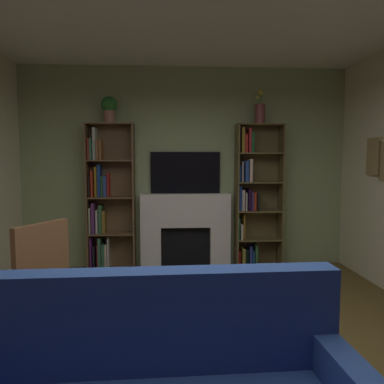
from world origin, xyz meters
TOP-DOWN VIEW (x-y plane):
  - ground_plane at (0.00, 0.00)m, footprint 6.69×6.69m
  - wall_back_accent at (0.00, 2.82)m, footprint 4.77×0.06m
  - fireplace at (0.00, 2.69)m, footprint 1.39×0.48m
  - tv at (0.00, 2.76)m, footprint 0.99×0.06m
  - bookshelf_left at (-1.13, 2.68)m, footprint 0.65×0.28m
  - bookshelf_right at (0.97, 2.68)m, footprint 0.65×0.30m
  - potted_plant at (-1.05, 2.64)m, footprint 0.22×0.22m
  - vase_with_flowers at (1.04, 2.64)m, footprint 0.14×0.14m
  - armchair at (-1.49, 0.77)m, footprint 0.78×0.78m
  - coffee_table at (-0.29, -0.22)m, footprint 0.74×0.52m

SIDE VIEW (x-z plane):
  - ground_plane at x=0.00m, z-range 0.00..0.00m
  - coffee_table at x=-0.29m, z-range 0.14..0.55m
  - armchair at x=-1.49m, z-range 0.01..1.01m
  - fireplace at x=0.00m, z-range 0.02..1.08m
  - bookshelf_left at x=-1.13m, z-range -0.06..1.99m
  - bookshelf_right at x=0.97m, z-range -0.01..2.04m
  - tv at x=0.00m, z-range 1.07..1.66m
  - wall_back_accent at x=0.00m, z-range 0.00..2.86m
  - vase_with_flowers at x=1.04m, z-range 1.97..2.44m
  - potted_plant at x=-1.05m, z-range 2.08..2.44m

